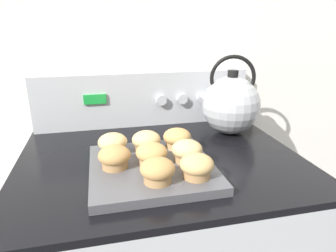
{
  "coord_description": "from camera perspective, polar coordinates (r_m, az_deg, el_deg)",
  "views": [
    {
      "loc": [
        -0.15,
        -0.43,
        1.27
      ],
      "look_at": [
        0.01,
        0.27,
        1.02
      ],
      "focal_mm": 32.0,
      "sensor_mm": 36.0,
      "label": 1
    }
  ],
  "objects": [
    {
      "name": "wall_back",
      "position": [
        1.12,
        -5.31,
        15.61
      ],
      "size": [
        8.0,
        0.05,
        2.4
      ],
      "color": "white",
      "rests_on": "ground_plane"
    },
    {
      "name": "control_panel",
      "position": [
        1.1,
        -4.53,
        5.22
      ],
      "size": [
        0.77,
        0.07,
        0.19
      ],
      "color": "#B7BABF",
      "rests_on": "stove_range"
    },
    {
      "name": "muffin_pan",
      "position": [
        0.77,
        -3.11,
        -7.98
      ],
      "size": [
        0.31,
        0.31,
        0.02
      ],
      "color": "#4C4C51",
      "rests_on": "stove_range"
    },
    {
      "name": "muffin_r0_c1",
      "position": [
        0.67,
        -2.0,
        -8.5
      ],
      "size": [
        0.08,
        0.08,
        0.06
      ],
      "color": "#A37A4C",
      "rests_on": "muffin_pan"
    },
    {
      "name": "muffin_r0_c2",
      "position": [
        0.69,
        5.49,
        -7.62
      ],
      "size": [
        0.08,
        0.08,
        0.06
      ],
      "color": "#A37A4C",
      "rests_on": "muffin_pan"
    },
    {
      "name": "muffin_r1_c0",
      "position": [
        0.74,
        -10.16,
        -5.86
      ],
      "size": [
        0.08,
        0.08,
        0.06
      ],
      "color": "#A37A4C",
      "rests_on": "muffin_pan"
    },
    {
      "name": "muffin_r1_c1",
      "position": [
        0.75,
        -3.14,
        -5.39
      ],
      "size": [
        0.08,
        0.08,
        0.06
      ],
      "color": "tan",
      "rests_on": "muffin_pan"
    },
    {
      "name": "muffin_r1_c2",
      "position": [
        0.77,
        3.64,
        -4.79
      ],
      "size": [
        0.08,
        0.08,
        0.06
      ],
      "color": "tan",
      "rests_on": "muffin_pan"
    },
    {
      "name": "muffin_r2_c0",
      "position": [
        0.83,
        -10.48,
        -3.31
      ],
      "size": [
        0.08,
        0.08,
        0.06
      ],
      "color": "tan",
      "rests_on": "muffin_pan"
    },
    {
      "name": "muffin_r2_c1",
      "position": [
        0.83,
        -4.16,
        -2.9
      ],
      "size": [
        0.08,
        0.08,
        0.06
      ],
      "color": "#A37A4C",
      "rests_on": "muffin_pan"
    },
    {
      "name": "muffin_r2_c2",
      "position": [
        0.85,
        1.75,
        -2.35
      ],
      "size": [
        0.08,
        0.08,
        0.06
      ],
      "color": "tan",
      "rests_on": "muffin_pan"
    },
    {
      "name": "tea_kettle",
      "position": [
        1.02,
        11.8,
        4.09
      ],
      "size": [
        0.23,
        0.19,
        0.26
      ],
      "color": "#ADAFB5",
      "rests_on": "stove_range"
    }
  ]
}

